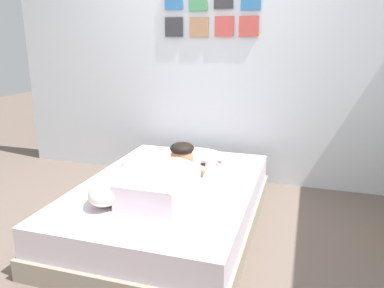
# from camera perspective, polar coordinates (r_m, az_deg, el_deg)

# --- Properties ---
(ground_plane) EXTENTS (12.74, 12.74, 0.00)m
(ground_plane) POSITION_cam_1_polar(r_m,az_deg,el_deg) (2.91, -4.71, -14.41)
(ground_plane) COLOR #66564C
(back_wall) EXTENTS (4.37, 0.12, 2.50)m
(back_wall) POSITION_cam_1_polar(r_m,az_deg,el_deg) (3.91, 3.00, 12.76)
(back_wall) COLOR silver
(back_wall) RESTS_ON ground
(bed) EXTENTS (1.34, 1.95, 0.36)m
(bed) POSITION_cam_1_polar(r_m,az_deg,el_deg) (3.05, -3.46, -9.12)
(bed) COLOR gray
(bed) RESTS_ON ground
(pillow) EXTENTS (0.52, 0.32, 0.11)m
(pillow) POSITION_cam_1_polar(r_m,az_deg,el_deg) (3.49, 0.74, -1.66)
(pillow) COLOR silver
(pillow) RESTS_ON bed
(person_lying) EXTENTS (0.43, 0.92, 0.27)m
(person_lying) POSITION_cam_1_polar(r_m,az_deg,el_deg) (2.83, -3.81, -4.87)
(person_lying) COLOR silver
(person_lying) RESTS_ON bed
(dog) EXTENTS (0.26, 0.57, 0.21)m
(dog) POSITION_cam_1_polar(r_m,az_deg,el_deg) (2.72, -11.41, -6.14)
(dog) COLOR beige
(dog) RESTS_ON bed
(coffee_cup) EXTENTS (0.12, 0.09, 0.07)m
(coffee_cup) POSITION_cam_1_polar(r_m,az_deg,el_deg) (3.29, 2.82, -3.09)
(coffee_cup) COLOR white
(coffee_cup) RESTS_ON bed
(cell_phone) EXTENTS (0.07, 0.14, 0.01)m
(cell_phone) POSITION_cam_1_polar(r_m,az_deg,el_deg) (2.81, -5.10, -7.26)
(cell_phone) COLOR black
(cell_phone) RESTS_ON bed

